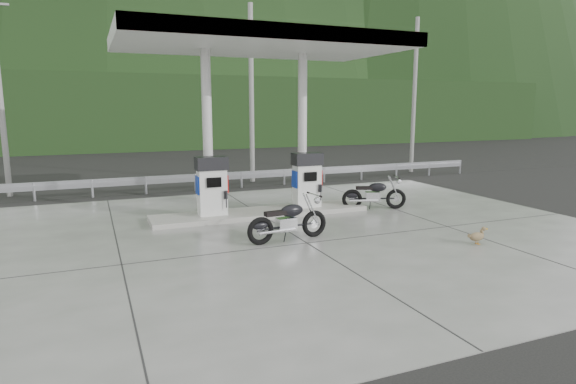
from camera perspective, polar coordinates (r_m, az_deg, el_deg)
name	(u,v)px	position (r m, az deg, el deg)	size (l,w,h in m)	color
ground	(292,234)	(13.26, 0.45, -5.04)	(160.00, 160.00, 0.00)	black
forecourt_apron	(292,234)	(13.26, 0.45, -5.00)	(18.00, 14.00, 0.02)	slate
pump_island	(262,213)	(15.51, -3.14, -2.47)	(7.00, 1.40, 0.15)	gray
gas_pump_left	(212,186)	(14.88, -9.00, 0.71)	(0.95, 0.55, 1.80)	white
gas_pump_right	(307,180)	(15.92, 2.27, 1.43)	(0.95, 0.55, 1.80)	white
canopy_column_left	(207,133)	(15.10, -9.52, 6.94)	(0.30, 0.30, 5.00)	silver
canopy_column_right	(302,131)	(16.12, 1.71, 7.26)	(0.30, 0.30, 5.00)	silver
canopy_roof	(260,43)	(15.26, -3.34, 17.25)	(8.50, 5.00, 0.40)	white
guardrail	(219,173)	(20.60, -8.23, 2.29)	(26.00, 0.16, 1.42)	#95979D
road	(201,178)	(24.07, -10.25, 1.64)	(60.00, 7.00, 0.01)	black
utility_pole_a	(0,92)	(21.52, -31.01, 10.09)	(0.22, 0.22, 8.00)	gray
utility_pole_b	(251,95)	(22.42, -4.36, 11.41)	(0.22, 0.22, 8.00)	gray
utility_pole_c	(414,96)	(26.63, 14.73, 10.89)	(0.22, 0.22, 8.00)	gray
tree_band	(152,113)	(42.10, -15.82, 9.05)	(80.00, 6.00, 6.00)	black
forested_hills	(127,132)	(72.05, -18.56, 6.77)	(100.00, 40.00, 140.00)	black
motorcycle_left	(288,221)	(12.48, 0.01, -3.49)	(2.16, 0.68, 1.02)	black
motorcycle_right	(374,195)	(16.64, 10.17, -0.32)	(2.05, 0.65, 0.97)	black
duck	(477,237)	(13.13, 21.46, -4.97)	(0.52, 0.15, 0.38)	brown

